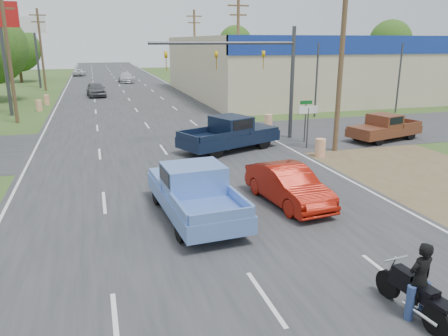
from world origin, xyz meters
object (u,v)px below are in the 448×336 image
object	(u,v)px
navy_pickup	(231,133)
red_convertible	(288,185)
motorcycle	(420,299)
distant_car_silver	(126,77)
blue_pickup	(193,190)
distant_car_white	(80,73)
brown_pickup	(383,127)
rider	(419,283)
distant_car_grey	(96,90)

from	to	relation	value
navy_pickup	red_convertible	bearing A→B (deg)	-25.43
red_convertible	motorcycle	bearing A→B (deg)	-98.67
motorcycle	distant_car_silver	bearing A→B (deg)	85.24
blue_pickup	distant_car_white	distance (m)	71.61
red_convertible	brown_pickup	distance (m)	13.66
rider	brown_pickup	world-z (taller)	rider
distant_car_grey	blue_pickup	bearing A→B (deg)	-90.98
motorcycle	distant_car_white	bearing A→B (deg)	90.09
distant_car_grey	distant_car_silver	xyz separation A→B (m)	(4.69, 17.35, -0.04)
motorcycle	blue_pickup	distance (m)	8.25
motorcycle	rider	xyz separation A→B (m)	(-0.01, 0.06, 0.37)
navy_pickup	distant_car_grey	bearing A→B (deg)	171.82
navy_pickup	brown_pickup	xyz separation A→B (m)	(10.04, -0.32, -0.15)
brown_pickup	blue_pickup	bearing A→B (deg)	106.33
distant_car_silver	distant_car_white	bearing A→B (deg)	112.12
distant_car_grey	distant_car_silver	distance (m)	17.97
rider	brown_pickup	bearing A→B (deg)	-129.99
red_convertible	navy_pickup	xyz separation A→B (m)	(0.52, 9.00, 0.25)
motorcycle	distant_car_white	distance (m)	79.35
distant_car_white	red_convertible	bearing A→B (deg)	104.82
motorcycle	blue_pickup	xyz separation A→B (m)	(-3.53, 7.44, 0.46)
brown_pickup	distant_car_white	bearing A→B (deg)	2.08
brown_pickup	distant_car_silver	world-z (taller)	brown_pickup
brown_pickup	distant_car_silver	bearing A→B (deg)	-0.30
blue_pickup	distant_car_silver	size ratio (longest dim) A/B	1.13
blue_pickup	rider	bearing A→B (deg)	-68.45
blue_pickup	brown_pickup	world-z (taller)	blue_pickup
navy_pickup	distant_car_grey	size ratio (longest dim) A/B	1.35
blue_pickup	distant_car_white	xyz separation A→B (m)	(-5.31, 71.41, -0.38)
navy_pickup	distant_car_white	bearing A→B (deg)	166.66
rider	distant_car_white	distance (m)	79.28
red_convertible	motorcycle	distance (m)	7.63
distant_car_white	distant_car_silver	bearing A→B (deg)	121.54
red_convertible	rider	bearing A→B (deg)	-98.74
red_convertible	navy_pickup	size ratio (longest dim) A/B	0.71
red_convertible	blue_pickup	bearing A→B (deg)	175.90
red_convertible	distant_car_grey	distance (m)	38.41
red_convertible	distant_car_silver	size ratio (longest dim) A/B	0.86
blue_pickup	distant_car_silver	xyz separation A→B (m)	(1.83, 55.36, -0.21)
red_convertible	rider	xyz separation A→B (m)	(-0.26, -7.56, 0.14)
red_convertible	brown_pickup	size ratio (longest dim) A/B	0.84
motorcycle	distant_car_white	world-z (taller)	distant_car_white
blue_pickup	motorcycle	bearing A→B (deg)	-68.59
navy_pickup	distant_car_grey	xyz separation A→B (m)	(-7.16, 28.84, -0.19)
motorcycle	navy_pickup	xyz separation A→B (m)	(0.78, 16.62, 0.48)
motorcycle	distant_car_grey	world-z (taller)	distant_car_grey
distant_car_white	motorcycle	bearing A→B (deg)	103.94
brown_pickup	distant_car_grey	distance (m)	33.85
rider	brown_pickup	distance (m)	19.50
red_convertible	distant_car_silver	bearing A→B (deg)	85.27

